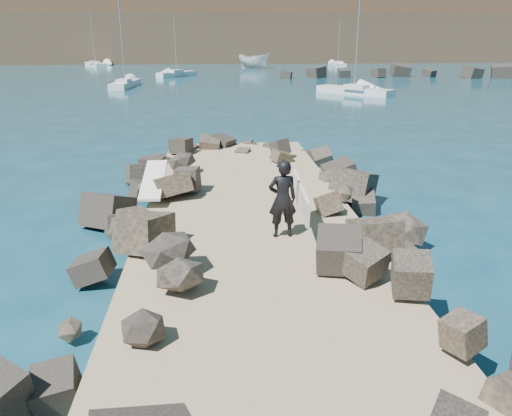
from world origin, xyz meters
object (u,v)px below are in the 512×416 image
object	(u,v)px
surfboard_resting	(154,183)
surfer_with_board	(285,199)
sailboat_f	(390,60)
boat_imported	(254,61)

from	to	relation	value
surfboard_resting	surfer_with_board	distance (m)	5.12
surfboard_resting	sailboat_f	world-z (taller)	sailboat_f
boat_imported	sailboat_f	size ratio (longest dim) A/B	0.99
boat_imported	surfer_with_board	size ratio (longest dim) A/B	2.62
boat_imported	sailboat_f	bearing A→B (deg)	-14.67
sailboat_f	surfer_with_board	bearing A→B (deg)	-110.49
surfboard_resting	boat_imported	size ratio (longest dim) A/B	0.40
surfboard_resting	sailboat_f	xyz separation A→B (m)	(40.26, 94.42, -0.69)
surfer_with_board	sailboat_f	bearing A→B (deg)	69.51
sailboat_f	boat_imported	bearing A→B (deg)	-146.58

